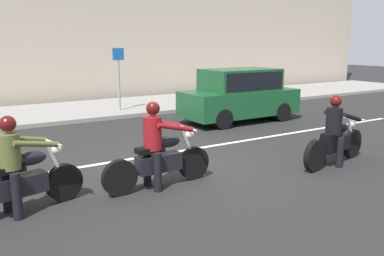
# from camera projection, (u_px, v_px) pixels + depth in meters

# --- Properties ---
(ground_plane) EXTENTS (80.00, 80.00, 0.00)m
(ground_plane) POSITION_uv_depth(u_px,v_px,m) (172.00, 165.00, 8.94)
(ground_plane) COLOR #242424
(sidewalk_slab) EXTENTS (40.00, 4.40, 0.14)m
(sidewalk_slab) POSITION_uv_depth(u_px,v_px,m) (71.00, 111.00, 15.56)
(sidewalk_slab) COLOR gray
(sidewalk_slab) RESTS_ON ground_plane
(lane_marking_stripe) EXTENTS (18.00, 0.14, 0.01)m
(lane_marking_stripe) POSITION_uv_depth(u_px,v_px,m) (160.00, 154.00, 9.78)
(lane_marking_stripe) COLOR silver
(lane_marking_stripe) RESTS_ON ground_plane
(motorcycle_with_rider_crimson) EXTENTS (2.24, 0.70, 1.63)m
(motorcycle_with_rider_crimson) POSITION_uv_depth(u_px,v_px,m) (158.00, 153.00, 7.44)
(motorcycle_with_rider_crimson) COLOR black
(motorcycle_with_rider_crimson) RESTS_ON ground_plane
(motorcycle_with_rider_black_leather) EXTENTS (2.26, 0.76, 1.55)m
(motorcycle_with_rider_black_leather) POSITION_uv_depth(u_px,v_px,m) (335.00, 137.00, 8.87)
(motorcycle_with_rider_black_leather) COLOR black
(motorcycle_with_rider_black_leather) RESTS_ON ground_plane
(motorcycle_with_rider_olive) EXTENTS (2.10, 0.79, 1.59)m
(motorcycle_with_rider_olive) POSITION_uv_depth(u_px,v_px,m) (18.00, 174.00, 6.27)
(motorcycle_with_rider_olive) COLOR black
(motorcycle_with_rider_olive) RESTS_ON ground_plane
(parked_hatchback_forest_green) EXTENTS (4.08, 1.76, 1.80)m
(parked_hatchback_forest_green) POSITION_uv_depth(u_px,v_px,m) (240.00, 94.00, 13.75)
(parked_hatchback_forest_green) COLOR #164C28
(parked_hatchback_forest_green) RESTS_ON ground_plane
(street_sign_post) EXTENTS (0.44, 0.08, 2.36)m
(street_sign_post) POSITION_uv_depth(u_px,v_px,m) (119.00, 72.00, 15.08)
(street_sign_post) COLOR gray
(street_sign_post) RESTS_ON sidewalk_slab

